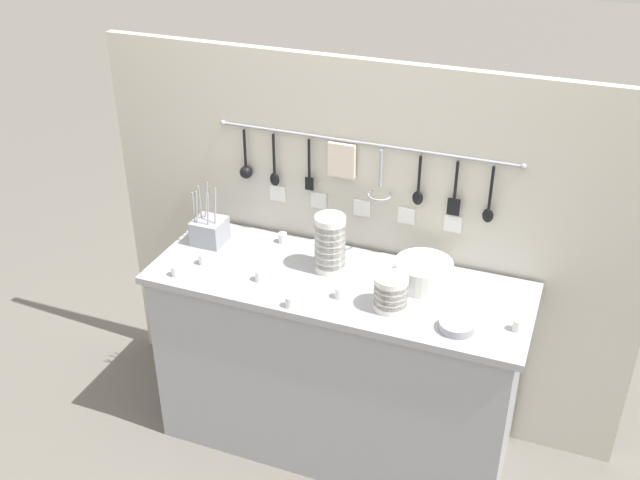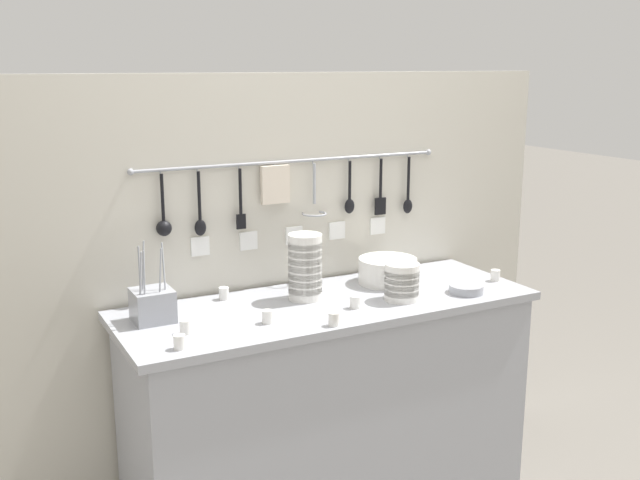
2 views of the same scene
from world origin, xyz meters
name	(u,v)px [view 2 (image 2 of 2)]	position (x,y,z in m)	size (l,w,h in m)	color
counter	(328,408)	(0.00, 0.00, 0.43)	(1.54, 0.55, 0.85)	#9EA0A8
back_wall	(292,284)	(0.00, 0.31, 0.83)	(2.34, 0.11, 1.66)	beige
bowl_stack_nested_right	(305,267)	(-0.06, 0.07, 0.97)	(0.12, 0.12, 0.24)	silver
bowl_stack_tall_left	(402,282)	(0.25, -0.11, 0.92)	(0.13, 0.13, 0.14)	silver
plate_stack	(388,271)	(0.32, 0.10, 0.90)	(0.23, 0.23, 0.10)	silver
steel_mixing_bowl	(466,289)	(0.51, -0.15, 0.87)	(0.13, 0.13, 0.03)	#93969E
cutlery_caddy	(153,305)	(-0.62, 0.09, 0.91)	(0.13, 0.13, 0.27)	#93969E
cup_back_left	(495,275)	(0.71, -0.08, 0.87)	(0.04, 0.04, 0.05)	silver
cup_mid_row	(185,327)	(-0.56, -0.08, 0.87)	(0.04, 0.04, 0.05)	silver
cup_beside_plates	(355,302)	(0.05, -0.11, 0.87)	(0.04, 0.04, 0.05)	silver
cup_back_right	(179,342)	(-0.62, -0.20, 0.87)	(0.04, 0.04, 0.05)	silver
cup_edge_far	(334,319)	(-0.11, -0.24, 0.87)	(0.04, 0.04, 0.05)	silver
cup_front_left	(224,293)	(-0.33, 0.20, 0.87)	(0.04, 0.04, 0.05)	silver
cup_centre	(267,317)	(-0.29, -0.11, 0.87)	(0.04, 0.04, 0.05)	silver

